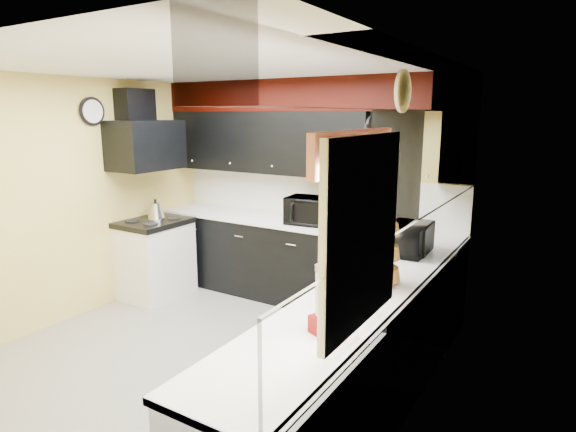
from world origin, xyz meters
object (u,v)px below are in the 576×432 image
at_px(knife_block, 391,222).
at_px(toaster_oven, 311,211).
at_px(microwave, 409,239).
at_px(kettle, 156,211).
at_px(utensil_crock, 372,224).

bearing_deg(knife_block, toaster_oven, -176.59).
bearing_deg(microwave, kettle, 89.41).
height_order(toaster_oven, utensil_crock, toaster_oven).
bearing_deg(knife_block, microwave, -53.55).
height_order(knife_block, kettle, knife_block).
distance_m(knife_block, kettle, 2.72).
height_order(utensil_crock, kettle, utensil_crock).
distance_m(toaster_oven, microwave, 1.39).
distance_m(toaster_oven, utensil_crock, 0.73).
distance_m(toaster_oven, knife_block, 0.91).
distance_m(microwave, utensil_crock, 0.77).
xyz_separation_m(toaster_oven, microwave, (1.28, -0.55, -0.02)).
relative_size(knife_block, kettle, 1.22).
bearing_deg(toaster_oven, kettle, -166.37).
bearing_deg(knife_block, utensil_crock, -169.76).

